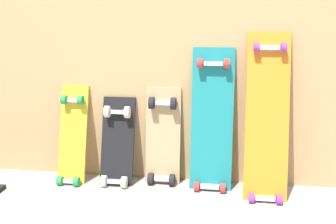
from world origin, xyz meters
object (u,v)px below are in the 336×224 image
at_px(skateboard_natural, 163,141).
at_px(skateboard_teal, 212,125).
at_px(skateboard_yellow, 73,140).
at_px(skateboard_black, 117,147).
at_px(skateboard_orange, 267,123).

relative_size(skateboard_natural, skateboard_teal, 0.72).
height_order(skateboard_yellow, skateboard_teal, skateboard_teal).
bearing_deg(skateboard_yellow, skateboard_natural, 5.36).
distance_m(skateboard_black, skateboard_teal, 0.56).
xyz_separation_m(skateboard_yellow, skateboard_orange, (1.11, -0.03, 0.16)).
distance_m(skateboard_teal, skateboard_orange, 0.30).
xyz_separation_m(skateboard_black, skateboard_orange, (0.84, -0.04, 0.18)).
xyz_separation_m(skateboard_teal, skateboard_orange, (0.30, -0.06, 0.04)).
bearing_deg(skateboard_yellow, skateboard_black, 1.22).
height_order(skateboard_yellow, skateboard_natural, skateboard_natural).
height_order(skateboard_natural, skateboard_orange, skateboard_orange).
distance_m(skateboard_natural, skateboard_teal, 0.30).
relative_size(skateboard_yellow, skateboard_teal, 0.74).
bearing_deg(skateboard_black, skateboard_natural, 9.54).
relative_size(skateboard_black, skateboard_orange, 0.59).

